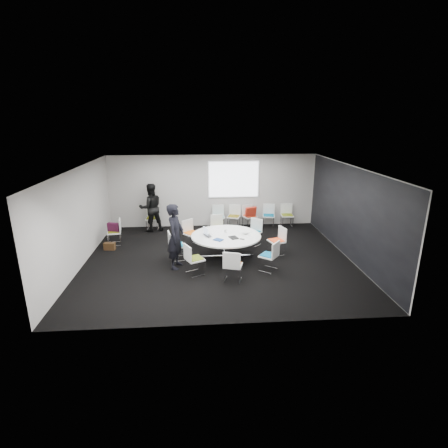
{
  "coord_description": "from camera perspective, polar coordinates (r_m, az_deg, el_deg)",
  "views": [
    {
      "loc": [
        -0.56,
        -9.88,
        4.18
      ],
      "look_at": [
        0.2,
        0.4,
        1.0
      ],
      "focal_mm": 28.0,
      "sensor_mm": 36.0,
      "label": 1
    }
  ],
  "objects": [
    {
      "name": "notebook_black",
      "position": [
        10.38,
        1.57,
        -2.23
      ],
      "size": [
        0.3,
        0.35,
        0.02
      ],
      "primitive_type": "cube",
      "rotation": [
        0.0,
        0.0,
        0.32
      ],
      "color": "black",
      "rests_on": "conference_table"
    },
    {
      "name": "conference_table",
      "position": [
        10.68,
        0.33,
        -2.86
      ],
      "size": [
        2.12,
        2.12,
        0.73
      ],
      "color": "silver",
      "rests_on": "ground"
    },
    {
      "name": "person_back",
      "position": [
        13.38,
        -11.84,
        2.64
      ],
      "size": [
        1.07,
        0.95,
        1.82
      ],
      "primitive_type": "imported",
      "rotation": [
        0.0,
        0.0,
        3.49
      ],
      "color": "black",
      "rests_on": "ground"
    },
    {
      "name": "chair_back_c",
      "position": [
        13.72,
        4.19,
        0.56
      ],
      "size": [
        0.6,
        0.59,
        0.88
      ],
      "rotation": [
        0.0,
        0.0,
        3.53
      ],
      "color": "silver",
      "rests_on": "ground"
    },
    {
      "name": "tablet_folio",
      "position": [
        10.19,
        -0.93,
        -2.58
      ],
      "size": [
        0.33,
        0.32,
        0.03
      ],
      "primitive_type": "cube",
      "rotation": [
        0.0,
        0.0,
        -0.68
      ],
      "color": "navy",
      "rests_on": "conference_table"
    },
    {
      "name": "chair_ring_h",
      "position": [
        9.97,
        7.34,
        -6.06
      ],
      "size": [
        0.64,
        0.64,
        0.88
      ],
      "rotation": [
        0.0,
        0.0,
        7.2
      ],
      "color": "silver",
      "rests_on": "ground"
    },
    {
      "name": "chair_ring_c",
      "position": [
        12.31,
        -0.95,
        -1.36
      ],
      "size": [
        0.54,
        0.53,
        0.88
      ],
      "rotation": [
        0.0,
        0.0,
        3.34
      ],
      "color": "silver",
      "rests_on": "ground"
    },
    {
      "name": "projection_screen",
      "position": [
        13.61,
        1.58,
        7.28
      ],
      "size": [
        1.9,
        0.03,
        1.35
      ],
      "primitive_type": "cube",
      "color": "white",
      "rests_on": "room_shell"
    },
    {
      "name": "laptop_lid",
      "position": [
        10.59,
        -3.01,
        -1.14
      ],
      "size": [
        0.14,
        0.28,
        0.22
      ],
      "primitive_type": "cube",
      "rotation": [
        0.0,
        0.0,
        2.0
      ],
      "color": "silver",
      "rests_on": "conference_table"
    },
    {
      "name": "chair_ring_a",
      "position": [
        11.14,
        8.57,
        -3.57
      ],
      "size": [
        0.57,
        0.58,
        0.88
      ],
      "rotation": [
        0.0,
        0.0,
        1.89
      ],
      "color": "silver",
      "rests_on": "ground"
    },
    {
      "name": "chair_back_b",
      "position": [
        13.66,
        1.6,
        0.54
      ],
      "size": [
        0.58,
        0.57,
        0.88
      ],
      "rotation": [
        0.0,
        0.0,
        2.82
      ],
      "color": "silver",
      "rests_on": "ground"
    },
    {
      "name": "chair_spare_left",
      "position": [
        12.42,
        -17.36,
        -1.99
      ],
      "size": [
        0.52,
        0.53,
        0.88
      ],
      "rotation": [
        0.0,
        0.0,
        1.74
      ],
      "color": "silver",
      "rests_on": "ground"
    },
    {
      "name": "red_jacket",
      "position": [
        13.39,
        4.39,
        2.03
      ],
      "size": [
        0.47,
        0.31,
        0.36
      ],
      "primitive_type": "cube",
      "rotation": [
        0.17,
        0.0,
        0.39
      ],
      "color": "#AB2415",
      "rests_on": "chair_back_c"
    },
    {
      "name": "chair_ring_b",
      "position": [
        11.87,
        4.78,
        -2.11
      ],
      "size": [
        0.64,
        0.64,
        0.88
      ],
      "rotation": [
        0.0,
        0.0,
        2.4
      ],
      "color": "silver",
      "rests_on": "ground"
    },
    {
      "name": "cup",
      "position": [
        10.86,
        0.25,
        -1.13
      ],
      "size": [
        0.08,
        0.08,
        0.09
      ],
      "primitive_type": "cylinder",
      "color": "white",
      "rests_on": "conference_table"
    },
    {
      "name": "chair_person_back",
      "position": [
        13.7,
        -11.6,
        0.23
      ],
      "size": [
        0.47,
        0.46,
        0.88
      ],
      "rotation": [
        0.0,
        0.0,
        3.11
      ],
      "color": "silver",
      "rests_on": "ground"
    },
    {
      "name": "chair_ring_e",
      "position": [
        10.74,
        -7.78,
        -4.35
      ],
      "size": [
        0.53,
        0.54,
        0.88
      ],
      "rotation": [
        0.0,
        0.0,
        4.92
      ],
      "color": "silver",
      "rests_on": "ground"
    },
    {
      "name": "chair_ring_d",
      "position": [
        11.78,
        -5.35,
        -2.3
      ],
      "size": [
        0.64,
        0.64,
        0.88
      ],
      "rotation": [
        0.0,
        0.0,
        3.83
      ],
      "color": "silver",
      "rests_on": "ground"
    },
    {
      "name": "chair_back_a",
      "position": [
        13.64,
        -0.92,
        0.51
      ],
      "size": [
        0.47,
        0.46,
        0.88
      ],
      "rotation": [
        0.0,
        0.0,
        3.12
      ],
      "color": "silver",
      "rests_on": "ground"
    },
    {
      "name": "papers_right",
      "position": [
        10.82,
        3.6,
        -1.47
      ],
      "size": [
        0.35,
        0.36,
        0.0
      ],
      "primitive_type": "cube",
      "rotation": [
        0.0,
        0.0,
        0.87
      ],
      "color": "silver",
      "rests_on": "conference_table"
    },
    {
      "name": "chair_back_e",
      "position": [
        14.05,
        10.22,
        0.74
      ],
      "size": [
        0.48,
        0.47,
        0.88
      ],
      "rotation": [
        0.0,
        0.0,
        3.09
      ],
      "color": "silver",
      "rests_on": "ground"
    },
    {
      "name": "room_shell",
      "position": [
        10.29,
        -0.42,
        1.46
      ],
      "size": [
        8.08,
        7.08,
        2.88
      ],
      "color": "black",
      "rests_on": "ground"
    },
    {
      "name": "brown_bag",
      "position": [
        12.03,
        -18.18,
        -3.47
      ],
      "size": [
        0.37,
        0.2,
        0.24
      ],
      "primitive_type": "cube",
      "rotation": [
        0.0,
        0.0,
        -0.11
      ],
      "color": "#3B2512",
      "rests_on": "ground"
    },
    {
      "name": "laptop",
      "position": [
        10.57,
        -2.48,
        -1.83
      ],
      "size": [
        0.35,
        0.43,
        0.03
      ],
      "primitive_type": "imported",
      "rotation": [
        0.0,
        0.0,
        1.95
      ],
      "color": "#333338",
      "rests_on": "conference_table"
    },
    {
      "name": "chair_ring_f",
      "position": [
        9.7,
        -4.86,
        -6.65
      ],
      "size": [
        0.6,
        0.61,
        0.88
      ],
      "rotation": [
        0.0,
        0.0,
        5.17
      ],
      "color": "silver",
      "rests_on": "ground"
    },
    {
      "name": "papers_front",
      "position": [
        10.65,
        3.48,
        -1.78
      ],
      "size": [
        0.32,
        0.24,
        0.0
      ],
      "primitive_type": "cube",
      "rotation": [
        0.0,
        0.0,
        0.11
      ],
      "color": "silver",
      "rests_on": "conference_table"
    },
    {
      "name": "maroon_bag",
      "position": [
        12.32,
        -17.58,
        -0.48
      ],
      "size": [
        0.42,
        0.25,
        0.28
      ],
      "primitive_type": "cube",
      "rotation": [
        0.0,
        0.0,
        -0.3
      ],
      "color": "#40112A",
      "rests_on": "chair_spare_left"
    },
    {
      "name": "chair_back_d",
      "position": [
        13.89,
        7.27,
        0.68
      ],
      "size": [
        0.54,
        0.53,
        0.88
      ],
      "rotation": [
        0.0,
        0.0,
        2.94
      ],
      "color": "silver",
      "rests_on": "ground"
    },
    {
      "name": "chair_ring_g",
      "position": [
        9.28,
        1.44,
        -7.74
      ],
      "size": [
        0.56,
        0.56,
        0.88
      ],
      "rotation": [
        0.0,
        0.0,
        6.01
      ],
      "color": "silver",
      "rests_on": "ground"
    },
    {
      "name": "person_main",
      "position": [
        9.95,
        -7.9,
        -2.01
      ],
      "size": [
        0.61,
        0.78,
        1.88
      ],
      "primitive_type": "imported",
      "rotation": [
        0.0,
        0.0,
        1.32
      ],
      "color": "black",
      "rests_on": "ground"
    },
    {
      "name": "phone",
      "position": [
        10.28,
        2.97,
        -2.47
      ],
      "size": [
        0.16,
        0.12,
        0.01
      ],
      "primitive_type": "cube",
      "rotation": [
        0.0,
        0.0,
        -0.43
      ],
      "color": "black",
      "rests_on": "conference_table"
    }
  ]
}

